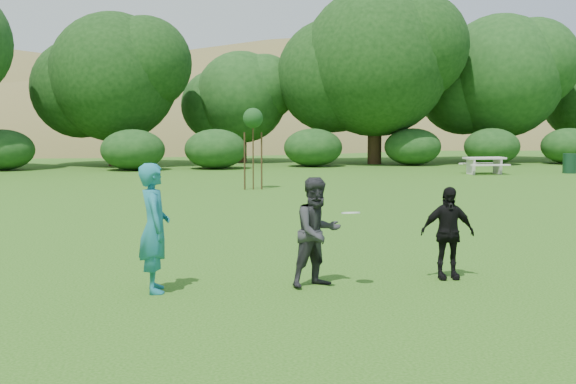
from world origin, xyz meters
name	(u,v)px	position (x,y,z in m)	size (l,w,h in m)	color
ground	(329,286)	(0.00, 0.00, 0.00)	(120.00, 120.00, 0.00)	#19470C
player_teal	(154,228)	(-2.51, 0.17, 0.92)	(0.67, 0.44, 1.84)	#1B6C7B
player_grey	(317,232)	(-0.17, 0.02, 0.81)	(0.78, 0.61, 1.61)	#29292C
player_black	(447,233)	(1.91, 0.13, 0.71)	(0.84, 0.35, 1.43)	black
trash_can_near	(570,163)	(16.53, 19.54, 0.45)	(0.60, 0.60, 0.90)	#133521
frisbee	(351,213)	(0.26, -0.23, 1.11)	(0.27, 0.27, 0.06)	white
sapling	(253,120)	(1.17, 14.81, 2.42)	(0.70, 0.70, 2.85)	#3D2C18
picnic_table	(484,163)	(12.46, 19.83, 0.52)	(1.80, 1.48, 0.76)	beige
hillside	(163,252)	(-0.56, 68.45, -11.97)	(150.00, 72.00, 52.00)	olive
tree_row	(251,74)	(3.23, 28.68, 4.87)	(53.92, 10.38, 9.62)	#3A2616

